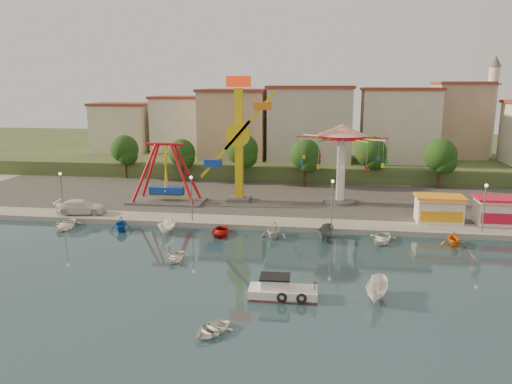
% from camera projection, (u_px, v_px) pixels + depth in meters
% --- Properties ---
extents(ground, '(200.00, 200.00, 0.00)m').
position_uv_depth(ground, '(241.00, 269.00, 44.40)').
color(ground, '#122633').
rests_on(ground, ground).
extents(quay_deck, '(200.00, 100.00, 0.60)m').
position_uv_depth(quay_deck, '(292.00, 161.00, 104.26)').
color(quay_deck, '#9E998E').
rests_on(quay_deck, ground).
extents(asphalt_pad, '(90.00, 28.00, 0.01)m').
position_uv_depth(asphalt_pad, '(276.00, 191.00, 73.26)').
color(asphalt_pad, '#4C4944').
rests_on(asphalt_pad, quay_deck).
extents(hill_terrace, '(200.00, 60.00, 3.00)m').
position_uv_depth(hill_terrace, '(294.00, 152.00, 108.83)').
color(hill_terrace, '#384C26').
rests_on(hill_terrace, ground).
extents(pirate_ship_ride, '(10.00, 5.00, 8.00)m').
position_uv_depth(pirate_ship_ride, '(166.00, 174.00, 65.98)').
color(pirate_ship_ride, '#59595E').
rests_on(pirate_ship_ride, quay_deck).
extents(kamikaze_tower, '(6.87, 3.10, 16.50)m').
position_uv_depth(kamikaze_tower, '(241.00, 143.00, 65.64)').
color(kamikaze_tower, '#59595E').
rests_on(kamikaze_tower, quay_deck).
extents(wave_swinger, '(11.60, 11.60, 10.40)m').
position_uv_depth(wave_swinger, '(342.00, 146.00, 64.91)').
color(wave_swinger, '#59595E').
rests_on(wave_swinger, quay_deck).
extents(booth_left, '(5.40, 3.78, 3.08)m').
position_uv_depth(booth_left, '(439.00, 209.00, 57.05)').
color(booth_left, white).
rests_on(booth_left, quay_deck).
extents(booth_mid, '(5.40, 3.78, 3.08)m').
position_uv_depth(booth_mid, '(499.00, 211.00, 56.14)').
color(booth_mid, white).
rests_on(booth_mid, quay_deck).
extents(lamp_post_0, '(0.14, 0.14, 5.00)m').
position_uv_depth(lamp_post_0, '(62.00, 195.00, 59.65)').
color(lamp_post_0, '#59595E').
rests_on(lamp_post_0, quay_deck).
extents(lamp_post_1, '(0.14, 0.14, 5.00)m').
position_uv_depth(lamp_post_1, '(192.00, 200.00, 57.41)').
color(lamp_post_1, '#59595E').
rests_on(lamp_post_1, quay_deck).
extents(lamp_post_2, '(0.14, 0.14, 5.00)m').
position_uv_depth(lamp_post_2, '(332.00, 204.00, 55.18)').
color(lamp_post_2, '#59595E').
rests_on(lamp_post_2, quay_deck).
extents(lamp_post_3, '(0.14, 0.14, 5.00)m').
position_uv_depth(lamp_post_3, '(484.00, 209.00, 52.95)').
color(lamp_post_3, '#59595E').
rests_on(lamp_post_3, quay_deck).
extents(tree_0, '(4.60, 4.60, 7.19)m').
position_uv_depth(tree_0, '(125.00, 149.00, 82.59)').
color(tree_0, '#382314').
rests_on(tree_0, quay_deck).
extents(tree_1, '(4.35, 4.35, 6.80)m').
position_uv_depth(tree_1, '(182.00, 153.00, 80.54)').
color(tree_1, '#382314').
rests_on(tree_1, quay_deck).
extents(tree_2, '(5.02, 5.02, 7.85)m').
position_uv_depth(tree_2, '(242.00, 150.00, 78.57)').
color(tree_2, '#382314').
rests_on(tree_2, quay_deck).
extents(tree_3, '(4.68, 4.68, 7.32)m').
position_uv_depth(tree_3, '(305.00, 155.00, 75.86)').
color(tree_3, '#382314').
rests_on(tree_3, quay_deck).
extents(tree_4, '(4.86, 4.86, 7.60)m').
position_uv_depth(tree_4, '(371.00, 152.00, 77.31)').
color(tree_4, '#382314').
rests_on(tree_4, quay_deck).
extents(tree_5, '(4.83, 4.83, 7.54)m').
position_uv_depth(tree_5, '(440.00, 155.00, 74.17)').
color(tree_5, '#382314').
rests_on(tree_5, quay_deck).
extents(building_0, '(9.26, 9.53, 11.87)m').
position_uv_depth(building_0, '(105.00, 123.00, 91.66)').
color(building_0, beige).
rests_on(building_0, hill_terrace).
extents(building_1, '(12.33, 9.01, 8.63)m').
position_uv_depth(building_1, '(177.00, 130.00, 95.46)').
color(building_1, silver).
rests_on(building_1, hill_terrace).
extents(building_2, '(11.95, 9.28, 11.23)m').
position_uv_depth(building_2, '(245.00, 124.00, 93.91)').
color(building_2, tan).
rests_on(building_2, hill_terrace).
extents(building_3, '(12.59, 10.50, 9.20)m').
position_uv_depth(building_3, '(318.00, 132.00, 89.15)').
color(building_3, beige).
rests_on(building_3, hill_terrace).
extents(building_4, '(10.75, 9.23, 9.24)m').
position_uv_depth(building_4, '(393.00, 131.00, 90.55)').
color(building_4, beige).
rests_on(building_4, hill_terrace).
extents(building_5, '(12.77, 10.96, 11.21)m').
position_uv_depth(building_5, '(473.00, 128.00, 86.68)').
color(building_5, tan).
rests_on(building_5, hill_terrace).
extents(minaret, '(2.80, 2.80, 18.00)m').
position_uv_depth(minaret, '(491.00, 104.00, 88.86)').
color(minaret, silver).
rests_on(minaret, hill_terrace).
extents(cabin_motorboat, '(5.35, 2.28, 1.86)m').
position_uv_depth(cabin_motorboat, '(281.00, 291.00, 38.52)').
color(cabin_motorboat, white).
rests_on(cabin_motorboat, ground).
extents(rowboat_a, '(2.32, 3.18, 0.65)m').
position_uv_depth(rowboat_a, '(175.00, 257.00, 46.66)').
color(rowboat_a, silver).
rests_on(rowboat_a, ground).
extents(rowboat_b, '(3.38, 3.74, 0.63)m').
position_uv_depth(rowboat_b, '(211.00, 329.00, 33.03)').
color(rowboat_b, white).
rests_on(rowboat_b, ground).
extents(skiff, '(2.43, 4.27, 1.55)m').
position_uv_depth(skiff, '(377.00, 290.00, 38.13)').
color(skiff, white).
rests_on(skiff, ground).
extents(van, '(6.25, 3.40, 1.72)m').
position_uv_depth(van, '(81.00, 207.00, 60.71)').
color(van, white).
rests_on(van, quay_deck).
extents(moored_boat_0, '(3.65, 4.62, 0.86)m').
position_uv_depth(moored_boat_0, '(65.00, 225.00, 56.86)').
color(moored_boat_0, white).
rests_on(moored_boat_0, ground).
extents(moored_boat_1, '(3.39, 3.66, 1.59)m').
position_uv_depth(moored_boat_1, '(121.00, 224.00, 55.84)').
color(moored_boat_1, '#1459B4').
rests_on(moored_boat_1, ground).
extents(moored_boat_2, '(1.53, 3.73, 1.42)m').
position_uv_depth(moored_boat_2, '(167.00, 226.00, 55.11)').
color(moored_boat_2, white).
rests_on(moored_boat_2, ground).
extents(moored_boat_3, '(2.81, 3.81, 0.76)m').
position_uv_depth(moored_boat_3, '(220.00, 232.00, 54.35)').
color(moored_boat_3, '#A90F0D').
rests_on(moored_boat_3, ground).
extents(moored_boat_4, '(3.17, 3.56, 1.72)m').
position_uv_depth(moored_boat_4, '(274.00, 230.00, 53.42)').
color(moored_boat_4, silver).
rests_on(moored_boat_4, ground).
extents(moored_boat_5, '(2.23, 4.03, 1.47)m').
position_uv_depth(moored_boat_5, '(326.00, 233.00, 52.68)').
color(moored_boat_5, '#5D5D62').
rests_on(moored_boat_5, ground).
extents(moored_boat_6, '(3.68, 4.47, 0.80)m').
position_uv_depth(moored_boat_6, '(381.00, 238.00, 51.95)').
color(moored_boat_6, silver).
rests_on(moored_boat_6, ground).
extents(moored_boat_7, '(2.56, 2.93, 1.48)m').
position_uv_depth(moored_boat_7, '(454.00, 238.00, 50.87)').
color(moored_boat_7, orange).
rests_on(moored_boat_7, ground).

